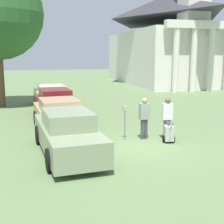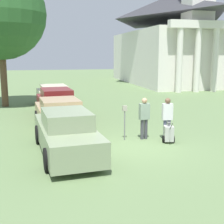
# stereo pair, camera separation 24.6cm
# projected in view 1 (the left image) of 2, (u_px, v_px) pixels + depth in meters

# --- Properties ---
(ground_plane) EXTENTS (120.00, 120.00, 0.00)m
(ground_plane) POSITION_uv_depth(u_px,v_px,m) (133.00, 147.00, 11.99)
(ground_plane) COLOR #607A4C
(parked_car_sage) EXTENTS (2.24, 5.26, 1.59)m
(parked_car_sage) POSITION_uv_depth(u_px,v_px,m) (67.00, 134.00, 11.08)
(parked_car_sage) COLOR gray
(parked_car_sage) RESTS_ON ground_plane
(parked_car_tan) EXTENTS (2.36, 5.13, 1.49)m
(parked_car_tan) POSITION_uv_depth(u_px,v_px,m) (59.00, 115.00, 14.52)
(parked_car_tan) COLOR tan
(parked_car_tan) RESTS_ON ground_plane
(parked_car_maroon) EXTENTS (2.26, 5.31, 1.62)m
(parked_car_maroon) POSITION_uv_depth(u_px,v_px,m) (55.00, 104.00, 17.53)
(parked_car_maroon) COLOR maroon
(parked_car_maroon) RESTS_ON ground_plane
(parked_car_cream) EXTENTS (2.32, 5.30, 1.50)m
(parked_car_cream) POSITION_uv_depth(u_px,v_px,m) (51.00, 97.00, 20.75)
(parked_car_cream) COLOR beige
(parked_car_cream) RESTS_ON ground_plane
(parking_meter) EXTENTS (0.18, 0.09, 1.45)m
(parking_meter) POSITION_uv_depth(u_px,v_px,m) (125.00, 116.00, 12.83)
(parking_meter) COLOR slate
(parking_meter) RESTS_ON ground_plane
(person_worker) EXTENTS (0.44, 0.27, 1.75)m
(person_worker) POSITION_uv_depth(u_px,v_px,m) (144.00, 116.00, 12.99)
(person_worker) COLOR #3F3F47
(person_worker) RESTS_ON ground_plane
(person_supervisor) EXTENTS (0.44, 0.25, 1.76)m
(person_supervisor) POSITION_uv_depth(u_px,v_px,m) (167.00, 116.00, 12.91)
(person_supervisor) COLOR #515670
(person_supervisor) RESTS_ON ground_plane
(equipment_cart) EXTENTS (0.52, 1.00, 1.00)m
(equipment_cart) POSITION_uv_depth(u_px,v_px,m) (169.00, 133.00, 12.57)
(equipment_cart) COLOR #B2B2AD
(equipment_cart) RESTS_ON ground_plane
(church) EXTENTS (9.14, 19.12, 24.20)m
(church) POSITION_uv_depth(u_px,v_px,m) (164.00, 36.00, 37.21)
(church) COLOR silver
(church) RESTS_ON ground_plane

